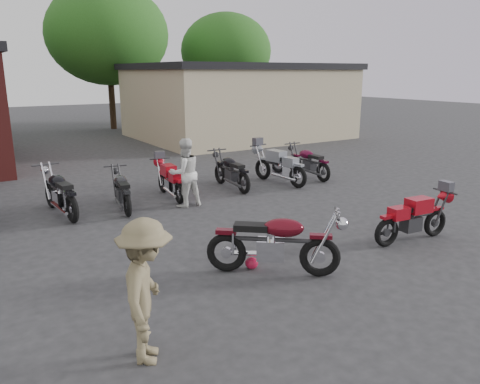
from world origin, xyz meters
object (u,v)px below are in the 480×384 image
person_light (185,173)px  row_bike_6 (279,164)px  row_bike_4 (170,178)px  row_bike_5 (231,169)px  person_tan (146,291)px  row_bike_2 (59,190)px  helmet (252,263)px  row_bike_7 (308,160)px  row_bike_3 (122,188)px  vintage_motorcycle (276,239)px  sportbike (414,216)px

person_light → row_bike_6: 3.66m
row_bike_4 → row_bike_6: size_ratio=0.88×
row_bike_5 → person_tan: bearing=144.8°
row_bike_4 → row_bike_2: bearing=95.8°
helmet → row_bike_4: 5.29m
person_tan → row_bike_7: bearing=-22.8°
row_bike_3 → row_bike_5: bearing=-74.7°
person_tan → row_bike_2: size_ratio=0.83×
vintage_motorcycle → row_bike_6: (4.12, 5.37, -0.03)m
row_bike_7 → sportbike: bearing=161.8°
row_bike_6 → row_bike_7: (1.31, 0.14, -0.04)m
sportbike → row_bike_2: 8.11m
row_bike_3 → row_bike_6: 5.04m
sportbike → row_bike_7: bearing=75.5°
row_bike_6 → row_bike_7: row_bike_6 is taller
vintage_motorcycle → row_bike_5: 6.16m
person_tan → helmet: bearing=-30.4°
helmet → row_bike_7: row_bike_7 is taller
sportbike → row_bike_2: (-5.69, 5.77, 0.08)m
row_bike_4 → row_bike_6: (3.55, -0.24, 0.07)m
helmet → row_bike_5: bearing=62.2°
helmet → row_bike_6: size_ratio=0.11×
vintage_motorcycle → helmet: (-0.22, 0.40, -0.53)m
row_bike_4 → row_bike_5: row_bike_5 is taller
row_bike_4 → row_bike_5: (1.96, 0.01, 0.04)m
sportbike → helmet: bearing=175.9°
row_bike_2 → row_bike_6: size_ratio=1.01×
sportbike → row_bike_5: row_bike_5 is taller
sportbike → row_bike_4: 6.45m
row_bike_2 → person_tan: bearing=170.9°
sportbike → person_tan: bearing=-165.7°
sportbike → vintage_motorcycle: bearing=-178.0°
vintage_motorcycle → person_tan: bearing=-117.3°
row_bike_3 → row_bike_5: 3.47m
person_light → row_bike_2: (-2.89, 0.95, -0.26)m
sportbike → person_tan: person_tan is taller
person_light → row_bike_2: size_ratio=0.83×
person_tan → row_bike_2: (0.41, 6.72, -0.27)m
row_bike_2 → row_bike_5: bearing=-95.1°
row_bike_3 → row_bike_6: size_ratio=0.88×
row_bike_7 → person_light: bearing=102.1°
sportbike → row_bike_5: 5.88m
helmet → row_bike_6: (4.34, 4.97, 0.51)m
vintage_motorcycle → person_light: bearing=123.2°
row_bike_5 → vintage_motorcycle: bearing=158.5°
vintage_motorcycle → row_bike_4: (0.57, 5.61, -0.10)m
vintage_motorcycle → row_bike_7: 7.74m
row_bike_5 → person_light: bearing=119.5°
row_bike_3 → row_bike_4: bearing=-66.9°
sportbike → person_light: (-2.80, 4.83, 0.34)m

